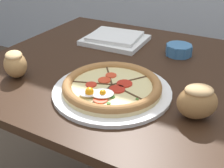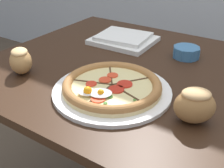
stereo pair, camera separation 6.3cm
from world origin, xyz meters
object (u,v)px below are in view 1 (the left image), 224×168
napkin_folded (115,39)px  bread_piece_near (197,101)px  ramekin_bowl (179,50)px  dining_table (152,98)px  pizza (112,87)px  bread_piece_mid (15,64)px

napkin_folded → bread_piece_near: (0.45, -0.40, 0.03)m
ramekin_bowl → napkin_folded: size_ratio=0.40×
dining_table → ramekin_bowl: bearing=81.6°
napkin_folded → bread_piece_near: size_ratio=2.00×
dining_table → pizza: bearing=-108.2°
dining_table → bread_piece_near: (0.19, -0.20, 0.16)m
pizza → ramekin_bowl: (0.09, 0.39, 0.00)m
dining_table → napkin_folded: size_ratio=4.77×
bread_piece_mid → ramekin_bowl: bearing=45.8°
bread_piece_near → bread_piece_mid: (-0.59, -0.05, -0.00)m
napkin_folded → bread_piece_mid: bearing=-107.4°
pizza → ramekin_bowl: 0.40m
bread_piece_near → dining_table: bearing=134.0°
dining_table → ramekin_bowl: size_ratio=11.86×
ramekin_bowl → napkin_folded: (-0.29, 0.01, -0.01)m
bread_piece_near → bread_piece_mid: bread_piece_near is taller
napkin_folded → dining_table: bearing=-37.0°
ramekin_bowl → bread_piece_near: (0.16, -0.39, 0.03)m
pizza → bread_piece_mid: 0.34m
bread_piece_near → bread_piece_mid: bearing=-174.9°
napkin_folded → bread_piece_mid: bread_piece_mid is taller
pizza → ramekin_bowl: bearing=76.5°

